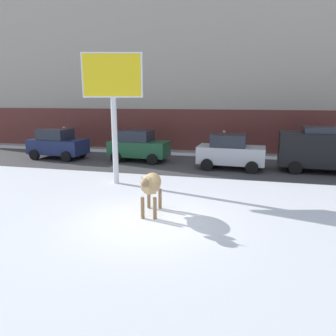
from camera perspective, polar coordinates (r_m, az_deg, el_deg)
ground_plane at (r=9.76m, az=-3.29°, el=-9.63°), size 120.00×120.00×0.00m
road_strip at (r=17.76m, az=4.70°, el=0.56°), size 60.00×5.60×0.01m
building_facade at (r=24.52m, az=7.71°, el=19.00°), size 44.00×6.10×13.00m
cow_tan at (r=9.98m, az=-3.14°, el=-3.10°), size 0.74×1.92×1.54m
billboard at (r=13.65m, az=-10.14°, el=15.01°), size 2.49×0.80×5.56m
car_navy_hatchback at (r=20.76m, az=-19.63°, el=4.19°), size 3.59×2.08×1.86m
car_darkgreen_hatchback at (r=18.83m, az=-5.42°, el=4.08°), size 3.59×2.08×1.86m
car_silver_hatchback at (r=16.95m, az=11.39°, el=2.95°), size 3.59×2.08×1.86m
car_black_van at (r=17.73m, az=27.21°, el=3.25°), size 4.70×2.31×2.32m
pedestrian_near_billboard at (r=20.35m, az=10.18°, el=4.44°), size 0.36×0.24×1.73m
pedestrian_by_cars at (r=23.92m, az=-18.45°, el=5.18°), size 0.36×0.24×1.73m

